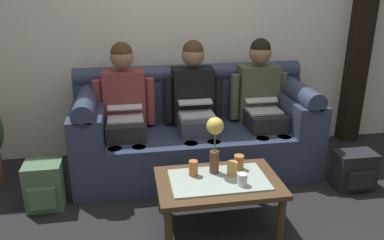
{
  "coord_description": "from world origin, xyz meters",
  "views": [
    {
      "loc": [
        -0.61,
        -2.19,
        1.75
      ],
      "look_at": [
        -0.09,
        0.8,
        0.62
      ],
      "focal_mm": 36.09,
      "sensor_mm": 36.0,
      "label": 1
    }
  ],
  "objects": [
    {
      "name": "cup_near_left",
      "position": [
        -0.17,
        0.28,
        0.45
      ],
      "size": [
        0.07,
        0.07,
        0.11
      ],
      "primitive_type": "cylinder",
      "color": "#B26633",
      "rests_on": "coffee_table"
    },
    {
      "name": "coffee_table",
      "position": [
        0.0,
        0.19,
        0.33
      ],
      "size": [
        0.89,
        0.59,
        0.39
      ],
      "color": "#47331E",
      "rests_on": "ground_plane"
    },
    {
      "name": "person_middle",
      "position": [
        0.0,
        1.17,
        0.66
      ],
      "size": [
        0.56,
        0.67,
        1.22
      ],
      "color": "#383D4C",
      "rests_on": "ground_plane"
    },
    {
      "name": "backpack_right",
      "position": [
        1.31,
        0.53,
        0.16
      ],
      "size": [
        0.35,
        0.26,
        0.33
      ],
      "color": "black",
      "rests_on": "ground_plane"
    },
    {
      "name": "cup_far_left",
      "position": [
        0.19,
        0.32,
        0.44
      ],
      "size": [
        0.07,
        0.07,
        0.11
      ],
      "primitive_type": "cylinder",
      "color": "#B26633",
      "rests_on": "coffee_table"
    },
    {
      "name": "person_left",
      "position": [
        -0.64,
        1.17,
        0.66
      ],
      "size": [
        0.56,
        0.67,
        1.22
      ],
      "color": "#232326",
      "rests_on": "ground_plane"
    },
    {
      "name": "back_wall_patterned",
      "position": [
        0.0,
        1.7,
        1.45
      ],
      "size": [
        6.0,
        0.12,
        2.9
      ],
      "primitive_type": "cube",
      "color": "silver",
      "rests_on": "ground_plane"
    },
    {
      "name": "person_right",
      "position": [
        0.64,
        1.17,
        0.66
      ],
      "size": [
        0.56,
        0.67,
        1.22
      ],
      "color": "#232326",
      "rests_on": "ground_plane"
    },
    {
      "name": "ground_plane",
      "position": [
        0.0,
        0.0,
        0.0
      ],
      "size": [
        14.0,
        14.0,
        0.0
      ],
      "primitive_type": "plane",
      "color": "black"
    },
    {
      "name": "flower_vase",
      "position": [
        -0.01,
        0.29,
        0.67
      ],
      "size": [
        0.12,
        0.12,
        0.43
      ],
      "color": "brown",
      "rests_on": "coffee_table"
    },
    {
      "name": "cup_far_center",
      "position": [
        0.11,
        0.24,
        0.44
      ],
      "size": [
        0.08,
        0.08,
        0.1
      ],
      "primitive_type": "cylinder",
      "color": "gold",
      "rests_on": "coffee_table"
    },
    {
      "name": "couch",
      "position": [
        -0.0,
        1.17,
        0.37
      ],
      "size": [
        2.2,
        0.88,
        0.96
      ],
      "color": "#2D3851",
      "rests_on": "ground_plane"
    },
    {
      "name": "cup_near_right",
      "position": [
        0.14,
        0.08,
        0.43
      ],
      "size": [
        0.07,
        0.07,
        0.09
      ],
      "primitive_type": "cylinder",
      "color": "silver",
      "rests_on": "coffee_table"
    },
    {
      "name": "backpack_left",
      "position": [
        -1.3,
        0.67,
        0.19
      ],
      "size": [
        0.29,
        0.29,
        0.38
      ],
      "color": "#4C6B4C",
      "rests_on": "ground_plane"
    },
    {
      "name": "timber_pillar",
      "position": [
        1.85,
        1.58,
        1.45
      ],
      "size": [
        0.2,
        0.2,
        2.9
      ],
      "primitive_type": "cube",
      "color": "black",
      "rests_on": "ground_plane"
    }
  ]
}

